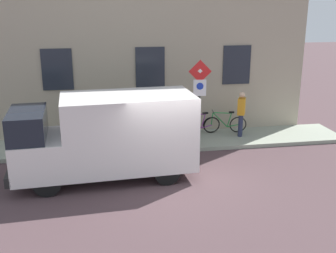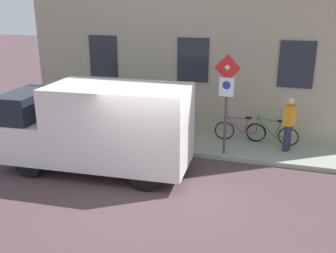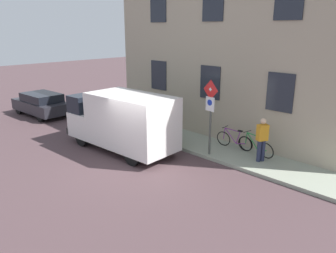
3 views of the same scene
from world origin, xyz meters
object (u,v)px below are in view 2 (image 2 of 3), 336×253
(pedestrian, at_px, (289,122))
(litter_bin, at_px, (160,132))
(sign_post_stacked, at_px, (226,91))
(delivery_van, at_px, (100,126))
(bicycle_purple, at_px, (240,130))
(bicycle_green, at_px, (272,133))

(pedestrian, xyz_separation_m, litter_bin, (-0.73, 3.97, -0.48))
(sign_post_stacked, xyz_separation_m, delivery_van, (-1.91, 3.21, -0.79))
(delivery_van, height_order, litter_bin, delivery_van)
(litter_bin, bearing_deg, delivery_van, 151.93)
(bicycle_purple, relative_size, pedestrian, 1.00)
(sign_post_stacked, bearing_deg, pedestrian, -65.03)
(delivery_van, relative_size, bicycle_purple, 3.17)
(delivery_van, height_order, pedestrian, delivery_van)
(pedestrian, bearing_deg, delivery_van, 54.73)
(litter_bin, bearing_deg, sign_post_stacked, -93.72)
(bicycle_purple, xyz_separation_m, pedestrian, (-0.45, -1.52, 0.56))
(bicycle_green, xyz_separation_m, pedestrian, (-0.45, -0.49, 0.56))
(pedestrian, height_order, litter_bin, pedestrian)
(sign_post_stacked, bearing_deg, bicycle_purple, -14.21)
(sign_post_stacked, distance_m, delivery_van, 3.81)
(delivery_van, distance_m, bicycle_green, 5.65)
(litter_bin, bearing_deg, bicycle_green, -71.33)
(delivery_van, relative_size, bicycle_green, 3.17)
(delivery_van, distance_m, pedestrian, 5.78)
(delivery_van, xyz_separation_m, bicycle_purple, (3.22, -3.54, -0.82))
(pedestrian, bearing_deg, bicycle_purple, 9.62)
(litter_bin, bearing_deg, pedestrian, -79.64)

